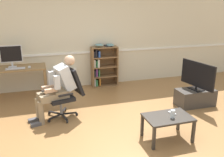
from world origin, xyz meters
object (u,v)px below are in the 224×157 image
object	(u,v)px
computer_desk	(15,72)
office_chair	(67,91)
person_seated	(58,86)
coffee_table	(168,119)
keyboard	(15,68)
bookshelf	(103,66)
imac_monitor	(11,55)
computer_mouse	(29,67)
tv_stand	(195,97)
spare_remote	(172,113)
tv_screen	(197,75)
radiator	(62,79)
drinking_glass	(173,114)

from	to	relation	value
computer_desk	office_chair	distance (m)	1.66
person_seated	coffee_table	bearing A→B (deg)	36.88
keyboard	bookshelf	size ratio (longest dim) A/B	0.36
imac_monitor	computer_mouse	distance (m)	0.51
computer_desk	coffee_table	xyz separation A→B (m)	(2.49, -2.68, -0.29)
keyboard	tv_stand	bearing A→B (deg)	-21.21
bookshelf	spare_remote	xyz separation A→B (m)	(0.44, -2.89, -0.13)
person_seated	tv_screen	distance (m)	2.95
imac_monitor	computer_mouse	world-z (taller)	imac_monitor
keyboard	computer_mouse	xyz separation A→B (m)	(0.30, 0.02, 0.01)
radiator	drinking_glass	world-z (taller)	drinking_glass
computer_desk	keyboard	world-z (taller)	keyboard
tv_stand	computer_desk	bearing A→B (deg)	157.10
imac_monitor	spare_remote	bearing A→B (deg)	-45.13
coffee_table	spare_remote	xyz separation A→B (m)	(0.12, 0.08, 0.06)
bookshelf	coffee_table	xyz separation A→B (m)	(0.32, -2.97, -0.20)
tv_screen	spare_remote	xyz separation A→B (m)	(-1.17, -1.00, -0.27)
keyboard	drinking_glass	bearing A→B (deg)	-45.94
bookshelf	radiator	world-z (taller)	bookshelf
computer_desk	drinking_glass	bearing A→B (deg)	-47.16
computer_mouse	spare_remote	world-z (taller)	computer_mouse
radiator	office_chair	distance (m)	1.72
tv_stand	tv_screen	distance (m)	0.51
computer_desk	tv_stand	bearing A→B (deg)	-22.90
drinking_glass	computer_desk	bearing A→B (deg)	132.84
office_chair	tv_screen	size ratio (longest dim) A/B	1.10
office_chair	tv_screen	xyz separation A→B (m)	(2.76, -0.30, 0.16)
person_seated	keyboard	bearing A→B (deg)	-159.78
computer_desk	drinking_glass	size ratio (longest dim) A/B	10.39
keyboard	radiator	world-z (taller)	keyboard
office_chair	tv_stand	distance (m)	2.80
computer_mouse	person_seated	bearing A→B (deg)	-66.90
tv_stand	drinking_glass	world-z (taller)	drinking_glass
tv_stand	person_seated	bearing A→B (deg)	175.10
coffee_table	computer_mouse	bearing A→B (deg)	130.27
computer_desk	bookshelf	xyz separation A→B (m)	(2.17, 0.29, -0.09)
person_seated	coffee_table	distance (m)	2.13
office_chair	tv_screen	bearing A→B (deg)	69.73
imac_monitor	drinking_glass	xyz separation A→B (m)	(2.59, -2.81, -0.56)
computer_desk	radiator	size ratio (longest dim) A/B	1.79
keyboard	computer_mouse	bearing A→B (deg)	3.78
computer_mouse	drinking_glass	xyz separation A→B (m)	(2.21, -2.62, -0.29)
coffee_table	spare_remote	world-z (taller)	spare_remote
tv_screen	spare_remote	size ratio (longest dim) A/B	5.98
drinking_glass	radiator	bearing A→B (deg)	114.79
radiator	spare_remote	xyz separation A→B (m)	(1.52, -2.99, 0.16)
radiator	computer_mouse	bearing A→B (deg)	-146.37
tv_stand	spare_remote	xyz separation A→B (m)	(-1.17, -1.00, 0.24)
radiator	tv_stand	size ratio (longest dim) A/B	0.93
computer_mouse	bookshelf	size ratio (longest dim) A/B	0.09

